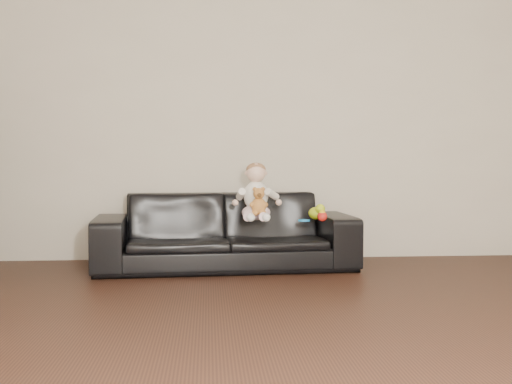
{
  "coord_description": "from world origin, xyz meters",
  "views": [
    {
      "loc": [
        -0.38,
        -2.83,
        0.86
      ],
      "look_at": [
        -0.0,
        2.15,
        0.61
      ],
      "focal_mm": 45.0,
      "sensor_mm": 36.0,
      "label": 1
    }
  ],
  "objects": [
    {
      "name": "toy_green",
      "position": [
        0.47,
        2.16,
        0.44
      ],
      "size": [
        0.17,
        0.18,
        0.1
      ],
      "primitive_type": "ellipsoid",
      "rotation": [
        0.0,
        0.0,
        0.43
      ],
      "color": "#B1CA17",
      "rests_on": "sofa"
    },
    {
      "name": "teddy_bear",
      "position": [
        0.01,
        2.0,
        0.55
      ],
      "size": [
        0.14,
        0.14,
        0.21
      ],
      "rotation": [
        0.0,
        0.0,
        -0.47
      ],
      "color": "#B77534",
      "rests_on": "sofa"
    },
    {
      "name": "toy_rattle",
      "position": [
        0.49,
        2.0,
        0.43
      ],
      "size": [
        0.1,
        0.1,
        0.08
      ],
      "primitive_type": "sphere",
      "rotation": [
        0.0,
        0.0,
        0.42
      ],
      "color": "red",
      "rests_on": "sofa"
    },
    {
      "name": "sofa",
      "position": [
        -0.24,
        2.25,
        0.3
      ],
      "size": [
        2.09,
        0.93,
        0.59
      ],
      "primitive_type": "imported",
      "rotation": [
        0.0,
        0.0,
        0.07
      ],
      "color": "black",
      "rests_on": "floor"
    },
    {
      "name": "toy_blue_disc",
      "position": [
        0.36,
        2.03,
        0.4
      ],
      "size": [
        0.11,
        0.11,
        0.01
      ],
      "primitive_type": "cylinder",
      "rotation": [
        0.0,
        0.0,
        0.31
      ],
      "color": "#1B84D9",
      "rests_on": "sofa"
    },
    {
      "name": "baby",
      "position": [
        -0.0,
        2.14,
        0.59
      ],
      "size": [
        0.33,
        0.4,
        0.45
      ],
      "rotation": [
        0.0,
        0.0,
        -0.24
      ],
      "color": "silver",
      "rests_on": "sofa"
    },
    {
      "name": "wall_back",
      "position": [
        0.0,
        2.75,
        1.3
      ],
      "size": [
        5.0,
        0.0,
        5.0
      ],
      "primitive_type": "plane",
      "rotation": [
        1.57,
        0.0,
        0.0
      ],
      "color": "beige",
      "rests_on": "ground"
    },
    {
      "name": "floor",
      "position": [
        0.0,
        0.0,
        0.0
      ],
      "size": [
        5.5,
        5.5,
        0.0
      ],
      "primitive_type": "plane",
      "color": "black",
      "rests_on": "ground"
    }
  ]
}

